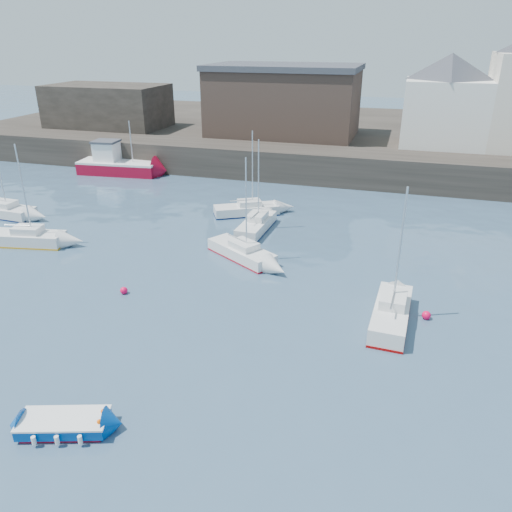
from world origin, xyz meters
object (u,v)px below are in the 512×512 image
(sailboat_c, at_px, (391,313))
(sailboat_h, at_px, (247,209))
(sailboat_b, at_px, (242,252))
(sailboat_e, at_px, (3,211))
(buoy_far, at_px, (228,257))
(sailboat_f, at_px, (256,225))
(buoy_mid, at_px, (426,319))
(buoy_near, at_px, (124,293))
(fishing_boat, at_px, (117,163))
(blue_dinghy, at_px, (64,424))
(sailboat_a, at_px, (26,238))

(sailboat_c, height_order, sailboat_h, sailboat_c)
(sailboat_b, height_order, sailboat_e, sailboat_e)
(sailboat_h, bearing_deg, buoy_far, -80.57)
(sailboat_f, bearing_deg, buoy_mid, -38.58)
(buoy_near, height_order, buoy_far, buoy_near)
(fishing_boat, height_order, sailboat_b, sailboat_b)
(buoy_near, bearing_deg, sailboat_h, 80.23)
(blue_dinghy, height_order, buoy_near, blue_dinghy)
(sailboat_f, relative_size, sailboat_h, 1.00)
(sailboat_c, relative_size, buoy_far, 17.78)
(buoy_near, xyz_separation_m, buoy_far, (3.95, 6.42, 0.00))
(sailboat_a, relative_size, sailboat_c, 1.00)
(fishing_boat, bearing_deg, sailboat_c, -37.51)
(sailboat_b, height_order, buoy_far, sailboat_b)
(fishing_boat, distance_m, sailboat_f, 22.14)
(sailboat_h, distance_m, buoy_mid, 18.79)
(sailboat_h, height_order, buoy_far, sailboat_h)
(sailboat_c, bearing_deg, buoy_mid, 26.87)
(buoy_mid, bearing_deg, blue_dinghy, -136.66)
(sailboat_h, distance_m, buoy_near, 15.06)
(fishing_boat, relative_size, sailboat_h, 1.27)
(fishing_boat, height_order, buoy_far, fishing_boat)
(blue_dinghy, height_order, fishing_boat, fishing_boat)
(blue_dinghy, distance_m, sailboat_e, 27.23)
(sailboat_b, distance_m, buoy_far, 1.00)
(blue_dinghy, relative_size, buoy_near, 8.34)
(sailboat_a, xyz_separation_m, sailboat_c, (24.74, -3.29, 0.04))
(sailboat_h, relative_size, buoy_near, 16.00)
(fishing_boat, xyz_separation_m, sailboat_e, (-1.71, -14.52, -0.59))
(blue_dinghy, bearing_deg, sailboat_a, 133.15)
(buoy_far, bearing_deg, sailboat_f, 85.72)
(buoy_mid, height_order, buoy_far, buoy_mid)
(sailboat_f, height_order, buoy_far, sailboat_f)
(fishing_boat, distance_m, buoy_far, 25.00)
(sailboat_e, bearing_deg, sailboat_a, -36.77)
(fishing_boat, height_order, buoy_mid, fishing_boat)
(sailboat_f, xyz_separation_m, sailboat_h, (-1.78, 3.25, -0.03))
(buoy_near, bearing_deg, buoy_far, 58.39)
(buoy_far, bearing_deg, fishing_boat, 137.25)
(sailboat_b, height_order, sailboat_h, sailboat_b)
(sailboat_b, distance_m, sailboat_h, 8.57)
(sailboat_e, bearing_deg, sailboat_c, -14.11)
(sailboat_f, xyz_separation_m, buoy_near, (-4.34, -11.58, -0.47))
(fishing_boat, distance_m, sailboat_b, 25.54)
(sailboat_e, bearing_deg, sailboat_b, -6.24)
(sailboat_b, bearing_deg, sailboat_c, -29.15)
(fishing_boat, xyz_separation_m, sailboat_a, (4.20, -18.93, -0.57))
(sailboat_h, bearing_deg, sailboat_a, -140.79)
(blue_dinghy, relative_size, sailboat_e, 0.48)
(sailboat_f, height_order, sailboat_h, sailboat_h)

